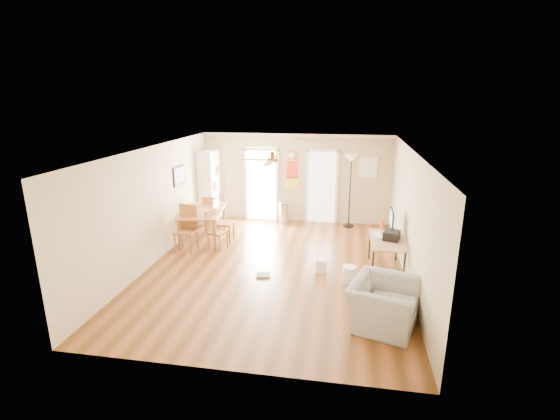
% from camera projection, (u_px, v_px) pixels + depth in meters
% --- Properties ---
extents(floor, '(7.00, 7.00, 0.00)m').
position_uv_depth(floor, '(275.00, 267.00, 8.83)').
color(floor, brown).
rests_on(floor, ground).
extents(ceiling, '(5.50, 7.00, 0.00)m').
position_uv_depth(ceiling, '(275.00, 149.00, 8.11)').
color(ceiling, silver).
rests_on(ceiling, floor).
extents(wall_back, '(5.50, 0.04, 2.60)m').
position_uv_depth(wall_back, '(296.00, 178.00, 11.79)').
color(wall_back, beige).
rests_on(wall_back, floor).
extents(wall_front, '(5.50, 0.04, 2.60)m').
position_uv_depth(wall_front, '(227.00, 285.00, 5.15)').
color(wall_front, beige).
rests_on(wall_front, floor).
extents(wall_left, '(0.04, 7.00, 2.60)m').
position_uv_depth(wall_left, '(154.00, 205.00, 8.91)').
color(wall_left, beige).
rests_on(wall_left, floor).
extents(wall_right, '(0.04, 7.00, 2.60)m').
position_uv_depth(wall_right, '(410.00, 217.00, 8.03)').
color(wall_right, beige).
rests_on(wall_right, floor).
extents(crown_molding, '(5.50, 7.00, 0.08)m').
position_uv_depth(crown_molding, '(275.00, 151.00, 8.12)').
color(crown_molding, white).
rests_on(crown_molding, wall_back).
extents(kitchen_doorway, '(0.90, 0.10, 2.10)m').
position_uv_depth(kitchen_doorway, '(262.00, 185.00, 12.01)').
color(kitchen_doorway, white).
rests_on(kitchen_doorway, wall_back).
extents(bathroom_doorway, '(0.80, 0.10, 2.10)m').
position_uv_depth(bathroom_doorway, '(322.00, 188.00, 11.72)').
color(bathroom_doorway, white).
rests_on(bathroom_doorway, wall_back).
extents(wall_decal, '(0.46, 0.03, 1.10)m').
position_uv_depth(wall_decal, '(292.00, 170.00, 11.72)').
color(wall_decal, red).
rests_on(wall_decal, wall_back).
extents(ac_grille, '(0.50, 0.04, 0.60)m').
position_uv_depth(ac_grille, '(368.00, 167.00, 11.32)').
color(ac_grille, white).
rests_on(ac_grille, wall_back).
extents(framed_poster, '(0.04, 0.66, 0.48)m').
position_uv_depth(framed_poster, '(179.00, 176.00, 10.12)').
color(framed_poster, black).
rests_on(framed_poster, wall_left).
extents(ceiling_fan, '(1.24, 1.24, 0.20)m').
position_uv_depth(ceiling_fan, '(272.00, 160.00, 7.87)').
color(ceiling_fan, '#593819').
rests_on(ceiling_fan, ceiling).
extents(bookshelf, '(0.61, 1.02, 2.12)m').
position_uv_depth(bookshelf, '(210.00, 186.00, 11.84)').
color(bookshelf, white).
rests_on(bookshelf, floor).
extents(dining_table, '(1.21, 1.76, 0.82)m').
position_uv_depth(dining_table, '(203.00, 225.00, 10.38)').
color(dining_table, '#9E6133').
rests_on(dining_table, floor).
extents(dining_chair_right_a, '(0.47, 0.47, 1.12)m').
position_uv_depth(dining_chair_right_a, '(224.00, 221.00, 10.25)').
color(dining_chair_right_a, '#935B2F').
rests_on(dining_chair_right_a, floor).
extents(dining_chair_right_b, '(0.49, 0.49, 0.96)m').
position_uv_depth(dining_chair_right_b, '(217.00, 230.00, 9.78)').
color(dining_chair_right_b, '#A77136').
rests_on(dining_chair_right_b, floor).
extents(dining_chair_near, '(0.48, 0.48, 1.12)m').
position_uv_depth(dining_chair_near, '(186.00, 229.00, 9.62)').
color(dining_chair_near, '#A15F34').
rests_on(dining_chair_near, floor).
extents(dining_chair_far, '(0.43, 0.43, 1.01)m').
position_uv_depth(dining_chair_far, '(213.00, 213.00, 11.09)').
color(dining_chair_far, '#966130').
rests_on(dining_chair_far, floor).
extents(trash_can, '(0.30, 0.30, 0.63)m').
position_uv_depth(trash_can, '(284.00, 213.00, 11.81)').
color(trash_can, '#A9A9AB').
rests_on(trash_can, floor).
extents(torchiere_lamp, '(0.40, 0.40, 2.08)m').
position_uv_depth(torchiere_lamp, '(350.00, 191.00, 11.31)').
color(torchiere_lamp, black).
rests_on(torchiere_lamp, floor).
extents(computer_desk, '(0.69, 1.37, 0.73)m').
position_uv_depth(computer_desk, '(386.00, 255.00, 8.55)').
color(computer_desk, tan).
rests_on(computer_desk, floor).
extents(imac, '(0.13, 0.57, 0.53)m').
position_uv_depth(imac, '(391.00, 222.00, 8.73)').
color(imac, black).
rests_on(imac, computer_desk).
extents(keyboard, '(0.16, 0.42, 0.02)m').
position_uv_depth(keyboard, '(378.00, 235.00, 8.69)').
color(keyboard, white).
rests_on(keyboard, computer_desk).
extents(printer, '(0.40, 0.44, 0.19)m').
position_uv_depth(printer, '(392.00, 235.00, 8.40)').
color(printer, black).
rests_on(printer, computer_desk).
extents(orange_bottle, '(0.10, 0.10, 0.23)m').
position_uv_depth(orange_bottle, '(382.00, 224.00, 9.04)').
color(orange_bottle, '#E84D14').
rests_on(orange_bottle, computer_desk).
extents(wastebasket_a, '(0.30, 0.30, 0.28)m').
position_uv_depth(wastebasket_a, '(321.00, 265.00, 8.59)').
color(wastebasket_a, white).
rests_on(wastebasket_a, floor).
extents(wastebasket_b, '(0.35, 0.35, 0.33)m').
position_uv_depth(wastebasket_b, '(349.00, 274.00, 8.12)').
color(wastebasket_b, white).
rests_on(wastebasket_b, floor).
extents(floor_cloth, '(0.32, 0.27, 0.04)m').
position_uv_depth(floor_cloth, '(263.00, 275.00, 8.40)').
color(floor_cloth, gray).
rests_on(floor_cloth, floor).
extents(armchair, '(1.32, 1.42, 0.75)m').
position_uv_depth(armchair, '(384.00, 304.00, 6.54)').
color(armchair, gray).
rests_on(armchair, floor).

